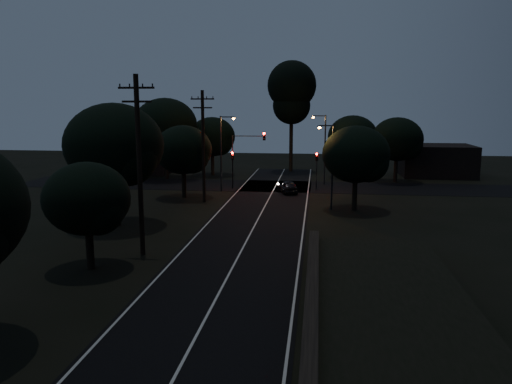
# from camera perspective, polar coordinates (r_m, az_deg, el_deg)

# --- Properties ---
(road_surface) EXTENTS (60.00, 70.00, 0.03)m
(road_surface) POSITION_cam_1_polar(r_m,az_deg,el_deg) (46.18, 1.10, -1.51)
(road_surface) COLOR black
(road_surface) RESTS_ON ground
(retaining_wall) EXTENTS (6.93, 26.00, 1.60)m
(retaining_wall) POSITION_cam_1_polar(r_m,az_deg,el_deg) (19.20, 16.05, -17.17)
(retaining_wall) COLOR black
(retaining_wall) RESTS_ON ground
(utility_pole_mid) EXTENTS (2.20, 0.30, 11.00)m
(utility_pole_mid) POSITION_cam_1_polar(r_m,az_deg,el_deg) (31.01, -13.20, 3.25)
(utility_pole_mid) COLOR black
(utility_pole_mid) RESTS_ON ground
(utility_pole_far) EXTENTS (2.20, 0.30, 10.50)m
(utility_pole_far) POSITION_cam_1_polar(r_m,az_deg,el_deg) (47.26, -6.05, 5.41)
(utility_pole_far) COLOR black
(utility_pole_far) RESTS_ON ground
(tree_left_b) EXTENTS (4.81, 4.81, 6.12)m
(tree_left_b) POSITION_cam_1_polar(r_m,az_deg,el_deg) (29.16, -18.54, -0.96)
(tree_left_b) COLOR black
(tree_left_b) RESTS_ON ground
(tree_left_c) EXTENTS (7.41, 7.41, 9.36)m
(tree_left_c) POSITION_cam_1_polar(r_m,az_deg,el_deg) (38.87, -15.62, 4.94)
(tree_left_c) COLOR black
(tree_left_c) RESTS_ON ground
(tree_left_d) EXTENTS (5.67, 5.67, 7.20)m
(tree_left_d) POSITION_cam_1_polar(r_m,az_deg,el_deg) (49.72, -8.13, 4.65)
(tree_left_d) COLOR black
(tree_left_d) RESTS_ON ground
(tree_far_nw) EXTENTS (5.98, 5.98, 7.58)m
(tree_far_nw) POSITION_cam_1_polar(r_m,az_deg,el_deg) (65.32, -4.87, 6.20)
(tree_far_nw) COLOR black
(tree_far_nw) RESTS_ON ground
(tree_far_w) EXTENTS (7.83, 7.83, 9.98)m
(tree_far_w) POSITION_cam_1_polar(r_m,az_deg,el_deg) (62.56, -10.13, 7.37)
(tree_far_w) COLOR black
(tree_far_w) RESTS_ON ground
(tree_far_ne) EXTENTS (6.20, 6.20, 7.85)m
(tree_far_ne) POSITION_cam_1_polar(r_m,az_deg,el_deg) (64.04, 11.19, 6.12)
(tree_far_ne) COLOR black
(tree_far_ne) RESTS_ON ground
(tree_far_e) EXTENTS (6.07, 6.07, 7.70)m
(tree_far_e) POSITION_cam_1_polar(r_m,az_deg,el_deg) (61.63, 16.03, 5.70)
(tree_far_e) COLOR black
(tree_far_e) RESTS_ON ground
(tree_right_a) EXTENTS (5.85, 5.85, 7.43)m
(tree_right_a) POSITION_cam_1_polar(r_m,az_deg,el_deg) (44.12, 11.63, 4.07)
(tree_right_a) COLOR black
(tree_right_a) RESTS_ON ground
(tall_pine) EXTENTS (6.61, 6.61, 15.03)m
(tall_pine) POSITION_cam_1_polar(r_m,az_deg,el_deg) (68.99, 4.10, 11.34)
(tall_pine) COLOR black
(tall_pine) RESTS_ON ground
(building_left) EXTENTS (10.00, 8.00, 4.40)m
(building_left) POSITION_cam_1_polar(r_m,az_deg,el_deg) (70.72, -13.42, 4.05)
(building_left) COLOR black
(building_left) RESTS_ON ground
(building_right) EXTENTS (9.00, 7.00, 4.00)m
(building_right) POSITION_cam_1_polar(r_m,az_deg,el_deg) (68.98, 19.90, 3.42)
(building_right) COLOR black
(building_right) RESTS_ON ground
(signal_left) EXTENTS (0.28, 0.35, 4.10)m
(signal_left) POSITION_cam_1_polar(r_m,az_deg,el_deg) (55.04, -2.69, 3.34)
(signal_left) COLOR black
(signal_left) RESTS_ON ground
(signal_right) EXTENTS (0.28, 0.35, 4.10)m
(signal_right) POSITION_cam_1_polar(r_m,az_deg,el_deg) (54.24, 6.94, 3.18)
(signal_right) COLOR black
(signal_right) RESTS_ON ground
(signal_mast) EXTENTS (3.70, 0.35, 6.25)m
(signal_mast) POSITION_cam_1_polar(r_m,az_deg,el_deg) (54.63, -0.96, 4.88)
(signal_mast) COLOR black
(signal_mast) RESTS_ON ground
(streetlight_a) EXTENTS (1.66, 0.26, 8.00)m
(streetlight_a) POSITION_cam_1_polar(r_m,az_deg,el_deg) (53.04, -3.83, 5.03)
(streetlight_a) COLOR black
(streetlight_a) RESTS_ON ground
(streetlight_b) EXTENTS (1.66, 0.26, 8.00)m
(streetlight_b) POSITION_cam_1_polar(r_m,az_deg,el_deg) (58.06, 7.70, 5.40)
(streetlight_b) COLOR black
(streetlight_b) RESTS_ON ground
(streetlight_c) EXTENTS (1.46, 0.26, 7.50)m
(streetlight_c) POSITION_cam_1_polar(r_m,az_deg,el_deg) (44.16, 8.52, 3.55)
(streetlight_c) COLOR black
(streetlight_c) RESTS_ON ground
(car) EXTENTS (2.69, 4.14, 1.31)m
(car) POSITION_cam_1_polar(r_m,az_deg,el_deg) (52.60, 3.63, 0.62)
(car) COLOR black
(car) RESTS_ON ground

